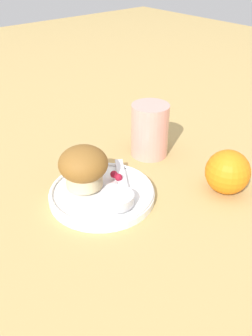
{
  "coord_description": "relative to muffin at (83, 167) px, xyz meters",
  "views": [
    {
      "loc": [
        0.45,
        -0.31,
        0.41
      ],
      "look_at": [
        0.02,
        0.05,
        0.06
      ],
      "focal_mm": 40.0,
      "sensor_mm": 36.0,
      "label": 1
    }
  ],
  "objects": [
    {
      "name": "plate",
      "position": [
        0.03,
        0.01,
        -0.05
      ],
      "size": [
        0.19,
        0.19,
        0.02
      ],
      "color": "white",
      "rests_on": "ground_plane"
    },
    {
      "name": "butter_knife",
      "position": [
        0.04,
        0.06,
        -0.04
      ],
      "size": [
        0.13,
        0.1,
        0.0
      ],
      "rotation": [
        0.0,
        0.0,
        -0.59
      ],
      "color": "silver",
      "rests_on": "plate"
    },
    {
      "name": "berry_pair",
      "position": [
        0.02,
        0.06,
        -0.03
      ],
      "size": [
        0.03,
        0.01,
        0.01
      ],
      "color": "maroon",
      "rests_on": "plate"
    },
    {
      "name": "muffin",
      "position": [
        0.0,
        0.0,
        0.0
      ],
      "size": [
        0.09,
        0.09,
        0.08
      ],
      "color": "beige",
      "rests_on": "plate"
    },
    {
      "name": "juice_glass",
      "position": [
        -0.03,
        0.19,
        -0.0
      ],
      "size": [
        0.08,
        0.08,
        0.11
      ],
      "color": "#E5998C",
      "rests_on": "ground_plane"
    },
    {
      "name": "ground_plane",
      "position": [
        0.02,
        0.01,
        -0.06
      ],
      "size": [
        3.0,
        3.0,
        0.0
      ],
      "primitive_type": "plane",
      "color": "tan"
    },
    {
      "name": "cream_ramekin",
      "position": [
        0.08,
        0.01,
        -0.03
      ],
      "size": [
        0.06,
        0.06,
        0.02
      ],
      "color": "silver",
      "rests_on": "plate"
    },
    {
      "name": "orange_fruit",
      "position": [
        0.16,
        0.2,
        -0.02
      ],
      "size": [
        0.08,
        0.08,
        0.08
      ],
      "color": "orange",
      "rests_on": "ground_plane"
    }
  ]
}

